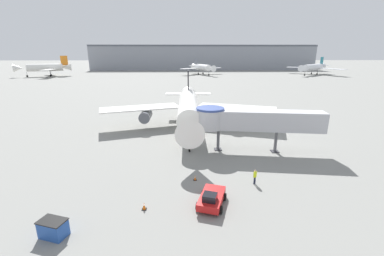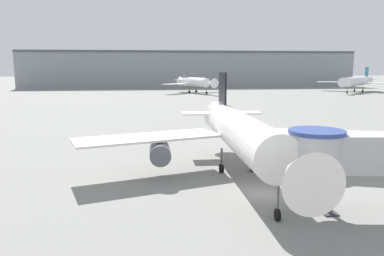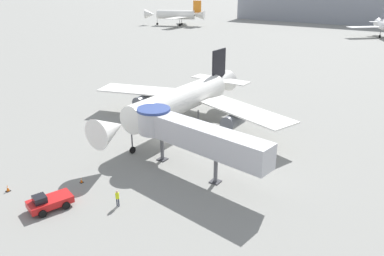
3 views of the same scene
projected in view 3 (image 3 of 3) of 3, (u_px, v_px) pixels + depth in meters
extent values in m
plane|color=gray|center=(163.00, 140.00, 52.56)|extent=(800.00, 800.00, 0.00)
cylinder|color=white|center=(179.00, 101.00, 54.61)|extent=(3.93, 20.42, 3.78)
cone|color=white|center=(110.00, 129.00, 44.05)|extent=(3.81, 4.19, 3.78)
cone|color=white|center=(219.00, 84.00, 63.43)|extent=(3.82, 5.70, 3.78)
cube|color=white|center=(144.00, 90.00, 62.04)|extent=(15.70, 9.12, 0.22)
cube|color=white|center=(245.00, 111.00, 52.16)|extent=(15.70, 9.31, 0.22)
cube|color=black|center=(219.00, 64.00, 61.96)|extent=(0.27, 3.93, 4.91)
cube|color=white|center=(220.00, 80.00, 63.40)|extent=(10.18, 2.83, 0.18)
cylinder|color=#565960|center=(145.00, 101.00, 60.94)|extent=(2.11, 3.94, 2.08)
cylinder|color=#565960|center=(233.00, 121.00, 52.33)|extent=(2.11, 3.94, 2.08)
cylinder|color=#4C4C51|center=(132.00, 142.00, 47.91)|extent=(0.18, 0.18, 2.17)
cylinder|color=black|center=(133.00, 150.00, 48.31)|extent=(0.27, 0.90, 0.90)
cylinder|color=#4C4C51|center=(180.00, 113.00, 58.55)|extent=(0.22, 0.22, 2.17)
cylinder|color=black|center=(180.00, 119.00, 58.95)|extent=(0.41, 0.90, 0.90)
cylinder|color=#4C4C51|center=(198.00, 117.00, 56.76)|extent=(0.22, 0.22, 2.17)
cylinder|color=black|center=(198.00, 124.00, 57.16)|extent=(0.41, 0.90, 0.90)
cube|color=#B7B7BC|center=(205.00, 139.00, 40.78)|extent=(16.39, 4.70, 2.80)
cylinder|color=#B7B7BC|center=(154.00, 121.00, 45.78)|extent=(3.90, 3.90, 2.80)
cylinder|color=navy|center=(154.00, 109.00, 45.21)|extent=(4.10, 4.10, 0.30)
cylinder|color=#56565B|center=(162.00, 147.00, 46.12)|extent=(0.44, 0.44, 3.38)
cube|color=#333338|center=(162.00, 159.00, 46.72)|extent=(1.10, 1.10, 0.12)
cylinder|color=#56565B|center=(216.00, 169.00, 40.91)|extent=(0.44, 0.44, 3.38)
cube|color=#333338|center=(215.00, 182.00, 41.51)|extent=(1.10, 1.10, 0.12)
cube|color=red|center=(50.00, 202.00, 36.56)|extent=(3.24, 4.55, 0.69)
cube|color=black|center=(40.00, 199.00, 35.79)|extent=(1.54, 1.48, 0.62)
cylinder|color=black|center=(35.00, 204.00, 36.82)|extent=(0.54, 0.81, 0.75)
cylinder|color=black|center=(43.00, 214.00, 35.26)|extent=(0.54, 0.81, 0.75)
cylinder|color=black|center=(58.00, 196.00, 38.12)|extent=(0.54, 0.81, 0.75)
cylinder|color=black|center=(66.00, 205.00, 36.56)|extent=(0.54, 0.81, 0.75)
cube|color=black|center=(82.00, 182.00, 41.42)|extent=(0.37, 0.37, 0.04)
cone|color=orange|center=(81.00, 180.00, 41.30)|extent=(0.25, 0.25, 0.58)
cylinder|color=white|center=(81.00, 179.00, 41.28)|extent=(0.14, 0.14, 0.07)
cube|color=black|center=(8.00, 191.00, 39.73)|extent=(0.45, 0.45, 0.04)
cone|color=orange|center=(8.00, 188.00, 39.59)|extent=(0.31, 0.31, 0.70)
cylinder|color=white|center=(7.00, 187.00, 39.56)|extent=(0.17, 0.17, 0.08)
cylinder|color=#1E2338|center=(117.00, 202.00, 36.96)|extent=(0.12, 0.12, 0.85)
cylinder|color=#1E2338|center=(119.00, 202.00, 36.97)|extent=(0.12, 0.12, 0.85)
cube|color=#D1E019|center=(117.00, 196.00, 36.68)|extent=(0.39, 0.36, 0.67)
sphere|color=tan|center=(117.00, 192.00, 36.52)|extent=(0.23, 0.23, 0.23)
cone|color=white|center=(380.00, 24.00, 150.32)|extent=(5.82, 6.74, 3.78)
cube|color=white|center=(364.00, 27.00, 145.33)|extent=(11.90, 11.50, 0.22)
cube|color=slate|center=(382.00, 15.00, 148.81)|extent=(1.65, 3.17, 4.91)
cube|color=white|center=(381.00, 22.00, 150.34)|extent=(8.63, 5.71, 0.18)
cylinder|color=#4C4C51|center=(380.00, 34.00, 144.88)|extent=(0.22, 0.22, 2.17)
cylinder|color=black|center=(380.00, 36.00, 145.28)|extent=(0.83, 1.17, 1.10)
cylinder|color=white|center=(176.00, 15.00, 183.34)|extent=(19.16, 10.86, 4.30)
cone|color=white|center=(150.00, 14.00, 186.13)|extent=(5.96, 5.72, 4.30)
cone|color=white|center=(198.00, 15.00, 181.07)|extent=(7.56, 6.34, 4.30)
cube|color=white|center=(185.00, 15.00, 190.81)|extent=(11.80, 12.91, 0.22)
cube|color=white|center=(176.00, 18.00, 175.36)|extent=(5.53, 13.00, 0.22)
cube|color=orange|center=(197.00, 7.00, 179.71)|extent=(3.73, 1.64, 5.59)
cube|color=white|center=(198.00, 13.00, 180.73)|extent=(5.70, 9.07, 0.18)
cylinder|color=#4C4C51|center=(157.00, 21.00, 186.60)|extent=(0.18, 0.18, 2.47)
cylinder|color=black|center=(157.00, 24.00, 187.05)|extent=(1.12, 0.64, 1.10)
cylinder|color=#4C4C51|center=(182.00, 21.00, 185.85)|extent=(0.22, 0.22, 2.47)
cylinder|color=black|center=(182.00, 24.00, 186.30)|extent=(1.17, 0.77, 1.10)
cylinder|color=#4C4C51|center=(180.00, 22.00, 182.34)|extent=(0.22, 0.22, 2.47)
cylinder|color=black|center=(180.00, 25.00, 182.79)|extent=(1.17, 0.77, 1.10)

